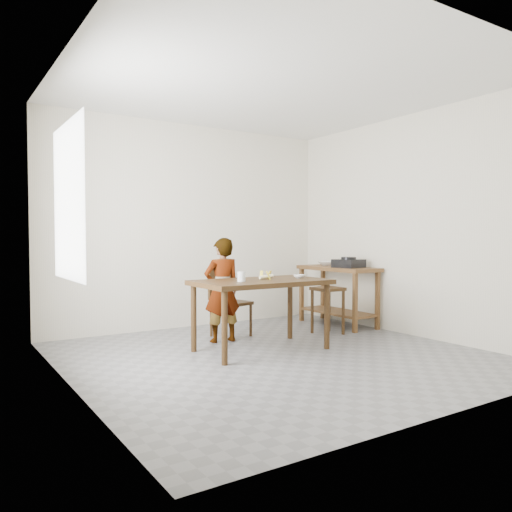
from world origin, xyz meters
TOP-DOWN VIEW (x-y plane):
  - floor at (0.00, 0.00)m, footprint 4.00×4.00m
  - ceiling at (0.00, 0.00)m, footprint 4.00×4.00m
  - wall_back at (0.00, 2.02)m, footprint 4.00×0.04m
  - wall_front at (0.00, -2.02)m, footprint 4.00×0.04m
  - wall_left at (-2.02, 0.00)m, footprint 0.04×4.00m
  - wall_right at (2.02, 0.00)m, footprint 0.04×4.00m
  - window_pane at (-1.97, 0.20)m, footprint 0.02×1.10m
  - dining_table at (0.00, 0.30)m, footprint 1.40×0.80m
  - prep_counter at (1.72, 1.00)m, footprint 0.50×1.20m
  - child at (-0.14, 0.90)m, footprint 0.46×0.32m
  - dining_chair at (0.11, 1.12)m, footprint 0.48×0.48m
  - stool at (1.19, 0.60)m, footprint 0.34×0.34m
  - glass_tumbler at (-0.28, 0.25)m, footprint 0.10×0.10m
  - small_bowl at (0.48, 0.27)m, footprint 0.14×0.14m
  - banana at (0.10, 0.35)m, footprint 0.19×0.14m
  - serving_bowl at (1.77, 1.29)m, footprint 0.30×0.30m
  - gas_burner at (1.69, 0.76)m, footprint 0.38×0.38m

SIDE VIEW (x-z plane):
  - floor at x=0.00m, z-range -0.04..0.00m
  - stool at x=1.19m, z-range 0.00..0.58m
  - dining_table at x=0.00m, z-range 0.00..0.75m
  - prep_counter at x=1.72m, z-range 0.00..0.80m
  - dining_chair at x=0.11m, z-range 0.00..0.82m
  - child at x=-0.14m, z-range 0.00..1.19m
  - small_bowl at x=0.48m, z-range 0.75..0.79m
  - banana at x=0.10m, z-range 0.75..0.81m
  - glass_tumbler at x=-0.28m, z-range 0.75..0.85m
  - serving_bowl at x=1.77m, z-range 0.80..0.86m
  - gas_burner at x=1.69m, z-range 0.80..0.91m
  - wall_back at x=0.00m, z-range 0.00..2.70m
  - wall_front at x=0.00m, z-range 0.00..2.70m
  - wall_left at x=-2.02m, z-range 0.00..2.70m
  - wall_right at x=2.02m, z-range 0.00..2.70m
  - window_pane at x=-1.97m, z-range 0.85..2.15m
  - ceiling at x=0.00m, z-range 2.70..2.74m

